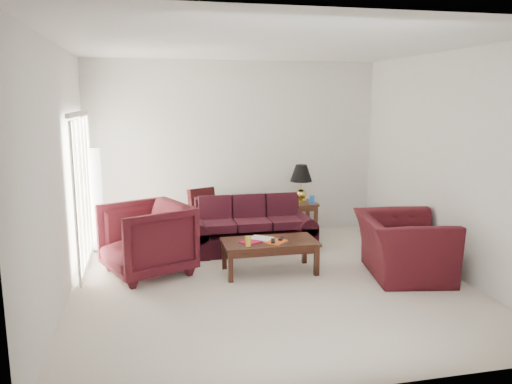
% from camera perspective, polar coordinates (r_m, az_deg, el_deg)
% --- Properties ---
extents(floor, '(5.00, 5.00, 0.00)m').
position_cam_1_polar(floor, '(6.61, 1.62, -10.33)').
color(floor, beige).
rests_on(floor, ground).
extents(blinds, '(0.10, 2.00, 2.16)m').
position_cam_1_polar(blinds, '(7.45, -19.27, 0.11)').
color(blinds, silver).
rests_on(blinds, ground).
extents(sofa, '(2.05, 1.05, 0.81)m').
position_cam_1_polar(sofa, '(7.86, -0.56, -3.81)').
color(sofa, black).
rests_on(sofa, ground).
extents(throw_pillow, '(0.50, 0.37, 0.47)m').
position_cam_1_polar(throw_pillow, '(8.32, -6.18, -1.09)').
color(throw_pillow, black).
rests_on(throw_pillow, sofa).
extents(end_table, '(0.59, 0.59, 0.59)m').
position_cam_1_polar(end_table, '(8.78, 4.99, -3.03)').
color(end_table, '#52231C').
rests_on(end_table, ground).
extents(table_lamp, '(0.49, 0.49, 0.65)m').
position_cam_1_polar(table_lamp, '(8.71, 5.17, 1.01)').
color(table_lamp, gold).
rests_on(table_lamp, end_table).
extents(clock, '(0.13, 0.08, 0.13)m').
position_cam_1_polar(clock, '(8.54, 4.46, -0.95)').
color(clock, silver).
rests_on(clock, end_table).
extents(blue_canister, '(0.12, 0.12, 0.14)m').
position_cam_1_polar(blue_canister, '(8.56, 6.42, -0.90)').
color(blue_canister, blue).
rests_on(blue_canister, end_table).
extents(picture_frame, '(0.13, 0.16, 0.05)m').
position_cam_1_polar(picture_frame, '(8.79, 3.76, -0.54)').
color(picture_frame, silver).
rests_on(picture_frame, end_table).
extents(floor_lamp, '(0.29, 0.29, 1.63)m').
position_cam_1_polar(floor_lamp, '(8.16, -17.90, -0.83)').
color(floor_lamp, white).
rests_on(floor_lamp, ground).
extents(armchair_left, '(1.40, 1.38, 0.98)m').
position_cam_1_polar(armchair_left, '(6.95, -12.41, -5.29)').
color(armchair_left, '#3A0D13').
rests_on(armchair_left, ground).
extents(armchair_right, '(1.31, 1.44, 0.82)m').
position_cam_1_polar(armchair_right, '(7.03, 16.46, -5.95)').
color(armchair_right, '#3C0D13').
rests_on(armchair_right, ground).
extents(coffee_table, '(1.44, 1.11, 0.45)m').
position_cam_1_polar(coffee_table, '(6.92, 1.55, -7.36)').
color(coffee_table, black).
rests_on(coffee_table, ground).
extents(magazine_red, '(0.33, 0.30, 0.02)m').
position_cam_1_polar(magazine_red, '(6.77, -0.60, -5.73)').
color(magazine_red, '#B21131').
rests_on(magazine_red, coffee_table).
extents(magazine_white, '(0.38, 0.36, 0.02)m').
position_cam_1_polar(magazine_white, '(6.93, 0.60, -5.33)').
color(magazine_white, white).
rests_on(magazine_white, coffee_table).
extents(magazine_orange, '(0.34, 0.34, 0.02)m').
position_cam_1_polar(magazine_orange, '(6.78, 2.33, -5.71)').
color(magazine_orange, '#D75319').
rests_on(magazine_orange, coffee_table).
extents(remote_a, '(0.09, 0.19, 0.02)m').
position_cam_1_polar(remote_a, '(6.75, 1.95, -5.59)').
color(remote_a, black).
rests_on(remote_a, coffee_table).
extents(remote_b, '(0.12, 0.18, 0.02)m').
position_cam_1_polar(remote_b, '(6.87, 2.89, -5.31)').
color(remote_b, black).
rests_on(remote_b, coffee_table).
extents(yellow_glass, '(0.09, 0.09, 0.13)m').
position_cam_1_polar(yellow_glass, '(6.60, -0.90, -5.63)').
color(yellow_glass, gold).
rests_on(yellow_glass, coffee_table).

